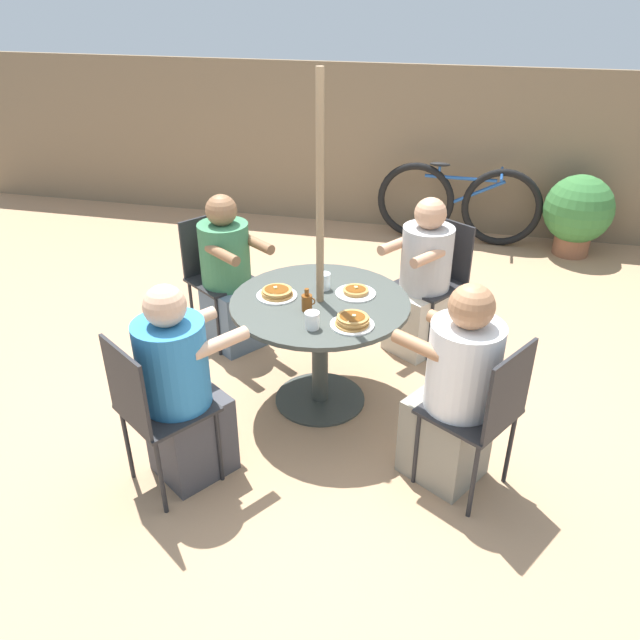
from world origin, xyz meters
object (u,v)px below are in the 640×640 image
object	(u,v)px
patio_chair_north	(152,406)
diner_west	(229,280)
diner_east	(455,395)
diner_north	(182,393)
patio_chair_west	(215,270)
diner_south	(422,284)
pancake_plate_a	(277,293)
coffee_cup	(312,320)
drinking_glass_a	(324,281)
patio_chair_east	(484,409)
bicycle	(458,204)
pancake_plate_c	(356,292)
syrup_bottle	(307,302)
potted_shrub	(578,212)
pancake_plate_b	(352,321)
patio_table	(320,323)
patio_chair_south	(437,274)

from	to	relation	value
patio_chair_north	diner_west	world-z (taller)	diner_west
diner_east	diner_west	world-z (taller)	diner_east
diner_east	diner_west	size ratio (longest dim) A/B	1.03
diner_north	patio_chair_west	size ratio (longest dim) A/B	1.26
patio_chair_north	diner_south	distance (m)	2.10
pancake_plate_a	patio_chair_north	bearing A→B (deg)	-111.53
coffee_cup	drinking_glass_a	size ratio (longest dim) A/B	0.94
patio_chair_east	diner_east	size ratio (longest dim) A/B	0.78
bicycle	patio_chair_west	bearing A→B (deg)	-123.04
diner_west	drinking_glass_a	xyz separation A→B (m)	(0.78, -0.39, 0.26)
pancake_plate_c	syrup_bottle	world-z (taller)	syrup_bottle
patio_chair_west	potted_shrub	world-z (taller)	patio_chair_west
diner_south	potted_shrub	bearing A→B (deg)	-87.67
patio_chair_north	patio_chair_west	world-z (taller)	same
patio_chair_east	drinking_glass_a	distance (m)	1.26
pancake_plate_b	pancake_plate_c	size ratio (longest dim) A/B	1.00
patio_table	bicycle	world-z (taller)	bicycle
patio_chair_south	pancake_plate_b	bearing A→B (deg)	105.65
bicycle	pancake_plate_c	bearing A→B (deg)	-98.23
diner_north	pancake_plate_a	size ratio (longest dim) A/B	4.70
patio_chair_north	pancake_plate_c	xyz separation A→B (m)	(0.82, 1.08, 0.20)
diner_east	pancake_plate_c	bearing A→B (deg)	76.38
patio_chair_north	coffee_cup	world-z (taller)	patio_chair_north
diner_south	syrup_bottle	bearing A→B (deg)	92.03
patio_chair_east	diner_west	world-z (taller)	diner_west
pancake_plate_b	bicycle	bearing A→B (deg)	81.86
patio_chair_south	diner_south	world-z (taller)	diner_south
diner_south	potted_shrub	world-z (taller)	diner_south
patio_chair_west	drinking_glass_a	size ratio (longest dim) A/B	8.87
patio_chair_north	diner_west	distance (m)	1.50
patio_chair_east	potted_shrub	world-z (taller)	patio_chair_east
patio_chair_west	bicycle	size ratio (longest dim) A/B	0.56
diner_south	patio_chair_west	bearing A→B (deg)	39.89
drinking_glass_a	bicycle	distance (m)	2.93
pancake_plate_b	patio_chair_north	bearing A→B (deg)	-141.48
patio_table	diner_south	size ratio (longest dim) A/B	0.95
patio_chair_north	diner_east	world-z (taller)	diner_east
diner_north	potted_shrub	distance (m)	4.39
pancake_plate_a	syrup_bottle	world-z (taller)	syrup_bottle
bicycle	diner_east	bearing A→B (deg)	-85.93
diner_west	pancake_plate_a	world-z (taller)	diner_west
diner_west	drinking_glass_a	distance (m)	0.91
coffee_cup	patio_table	bearing A→B (deg)	95.97
patio_table	pancake_plate_b	world-z (taller)	pancake_plate_b
pancake_plate_b	potted_shrub	bearing A→B (deg)	63.33
patio_table	patio_chair_south	bearing A→B (deg)	56.18
diner_north	diner_west	size ratio (longest dim) A/B	1.02
diner_east	pancake_plate_c	distance (m)	0.92
patio_chair_west	diner_west	distance (m)	0.17
pancake_plate_b	potted_shrub	size ratio (longest dim) A/B	0.31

